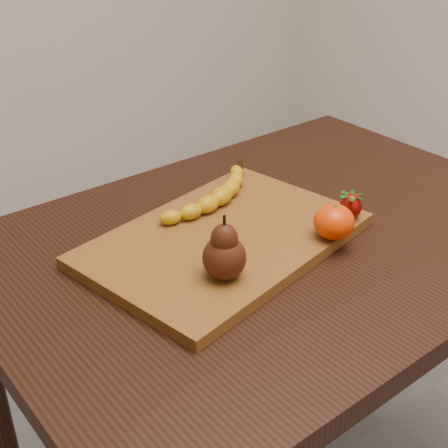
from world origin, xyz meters
TOP-DOWN VIEW (x-y plane):
  - table at (0.00, 0.00)m, footprint 1.00×0.70m
  - cutting_board at (-0.10, 0.02)m, footprint 0.50×0.38m
  - banana at (-0.04, 0.11)m, footprint 0.22×0.12m
  - pear at (-0.17, -0.07)m, footprint 0.07×0.07m
  - mandarin at (0.04, -0.09)m, footprint 0.07×0.07m
  - strawberry at (0.11, -0.07)m, footprint 0.05×0.05m

SIDE VIEW (x-z plane):
  - table at x=0.00m, z-range 0.28..1.04m
  - cutting_board at x=-0.10m, z-range 0.76..0.78m
  - banana at x=-0.04m, z-range 0.78..0.81m
  - strawberry at x=0.11m, z-range 0.78..0.83m
  - mandarin at x=0.04m, z-range 0.78..0.84m
  - pear at x=-0.17m, z-range 0.78..0.88m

